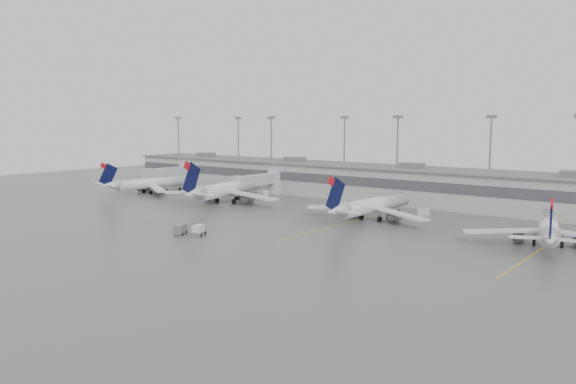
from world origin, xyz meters
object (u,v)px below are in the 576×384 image
Objects in this scene: jet_mid_left at (227,189)px; baggage_tug at (199,232)px; jet_far_left at (149,183)px; jet_mid_right at (372,205)px; jet_far_right at (549,228)px.

jet_mid_left is 37.91m from baggage_tug.
jet_mid_right reaches higher than jet_far_left.
jet_far_right is at bearing 4.97° from baggage_tug.
jet_far_left is 0.83× the size of jet_mid_left.
jet_far_left is at bearing -176.58° from jet_mid_right.
jet_mid_left is at bearing -176.09° from jet_mid_right.
jet_mid_left reaches higher than baggage_tug.
jet_mid_left is 1.20× the size of jet_far_right.
jet_mid_left is 10.28× the size of baggage_tug.
baggage_tug is (-48.34, -28.01, -2.15)m from jet_far_right.
jet_far_left reaches higher than baggage_tug.
jet_far_left is 100.00m from jet_far_right.
baggage_tug is at bearing -114.09° from jet_mid_right.
jet_mid_left reaches higher than jet_far_left.
jet_mid_right is 32.86m from jet_far_right.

